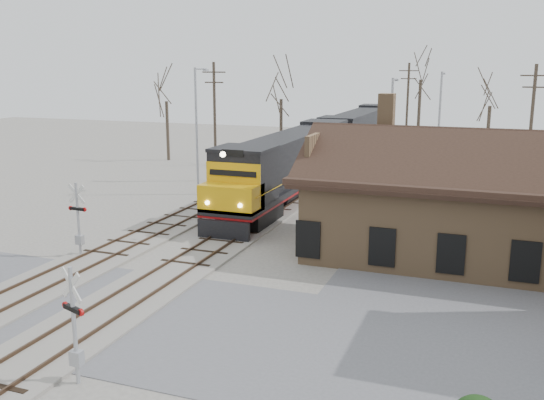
# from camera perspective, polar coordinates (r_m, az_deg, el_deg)

# --- Properties ---
(ground) EXTENTS (140.00, 140.00, 0.00)m
(ground) POSITION_cam_1_polar(r_m,az_deg,el_deg) (24.60, -14.91, -10.16)
(ground) COLOR #A5A095
(ground) RESTS_ON ground
(road) EXTENTS (60.00, 9.00, 0.03)m
(road) POSITION_cam_1_polar(r_m,az_deg,el_deg) (24.60, -14.91, -10.13)
(road) COLOR #5E5E63
(road) RESTS_ON ground
(track_main) EXTENTS (3.40, 90.00, 0.24)m
(track_main) POSITION_cam_1_polar(r_m,az_deg,el_deg) (37.15, -1.56, -1.87)
(track_main) COLOR #A5A095
(track_main) RESTS_ON ground
(track_siding) EXTENTS (3.40, 90.00, 0.24)m
(track_siding) POSITION_cam_1_polar(r_m,az_deg,el_deg) (39.00, -7.70, -1.28)
(track_siding) COLOR #A5A095
(track_siding) RESTS_ON ground
(depot) EXTENTS (15.20, 9.31, 7.90)m
(depot) POSITION_cam_1_polar(r_m,az_deg,el_deg) (31.18, 17.14, -0.83)
(depot) COLOR #916F4B
(depot) RESTS_ON ground
(locomotive_lead) EXTENTS (3.25, 21.74, 4.83)m
(locomotive_lead) POSITION_cam_1_polar(r_m,az_deg,el_deg) (41.71, 1.26, 3.20)
(locomotive_lead) COLOR black
(locomotive_lead) RESTS_ON ground
(locomotive_trailing) EXTENTS (3.25, 21.74, 4.57)m
(locomotive_trailing) POSITION_cam_1_polar(r_m,az_deg,el_deg) (62.74, 7.91, 6.25)
(locomotive_trailing) COLOR black
(locomotive_trailing) RESTS_ON ground
(crossbuck_near) EXTENTS (1.01, 0.43, 3.67)m
(crossbuck_near) POSITION_cam_1_polar(r_m,az_deg,el_deg) (19.11, -18.09, -11.48)
(crossbuck_near) COLOR #A5A8AD
(crossbuck_near) RESTS_ON ground
(crossbuck_far) EXTENTS (1.07, 0.28, 3.73)m
(crossbuck_far) POSITION_cam_1_polar(r_m,az_deg,el_deg) (31.43, -17.76, -1.95)
(crossbuck_far) COLOR #A5A8AD
(crossbuck_far) RESTS_ON ground
(streetlight_a) EXTENTS (0.25, 2.04, 9.17)m
(streetlight_a) POSITION_cam_1_polar(r_m,az_deg,el_deg) (44.44, -7.04, 7.06)
(streetlight_a) COLOR #A5A8AD
(streetlight_a) RESTS_ON ground
(streetlight_b) EXTENTS (0.25, 2.04, 8.48)m
(streetlight_b) POSITION_cam_1_polar(r_m,az_deg,el_deg) (43.46, 11.14, 6.33)
(streetlight_b) COLOR #A5A8AD
(streetlight_b) RESTS_ON ground
(streetlight_c) EXTENTS (0.25, 2.04, 8.84)m
(streetlight_c) POSITION_cam_1_polar(r_m,az_deg,el_deg) (50.93, 15.47, 7.20)
(streetlight_c) COLOR #A5A8AD
(streetlight_c) RESTS_ON ground
(utility_pole_a) EXTENTS (2.00, 0.24, 9.58)m
(utility_pole_a) POSITION_cam_1_polar(r_m,az_deg,el_deg) (49.51, -5.41, 7.53)
(utility_pole_a) COLOR #382D23
(utility_pole_a) RESTS_ON ground
(utility_pole_b) EXTENTS (2.00, 0.24, 9.57)m
(utility_pole_b) POSITION_cam_1_polar(r_m,az_deg,el_deg) (64.91, 12.61, 8.47)
(utility_pole_b) COLOR #382D23
(utility_pole_b) RESTS_ON ground
(utility_pole_c) EXTENTS (2.00, 0.24, 9.42)m
(utility_pole_c) POSITION_cam_1_polar(r_m,az_deg,el_deg) (47.04, 23.17, 6.21)
(utility_pole_c) COLOR #382D23
(utility_pole_c) RESTS_ON ground
(tree_a) EXTENTS (3.90, 3.90, 9.56)m
(tree_a) POSITION_cam_1_polar(r_m,az_deg,el_deg) (61.25, -9.94, 10.03)
(tree_a) COLOR #382D23
(tree_a) RESTS_ON ground
(tree_b) EXTENTS (4.14, 4.14, 10.13)m
(tree_b) POSITION_cam_1_polar(r_m,az_deg,el_deg) (57.77, 0.87, 10.48)
(tree_b) COLOR #382D23
(tree_b) RESTS_ON ground
(tree_c) EXTENTS (5.26, 5.26, 12.89)m
(tree_c) POSITION_cam_1_polar(r_m,az_deg,el_deg) (64.32, 13.88, 12.10)
(tree_c) COLOR #382D23
(tree_c) RESTS_ON ground
(tree_d) EXTENTS (3.79, 3.79, 9.29)m
(tree_d) POSITION_cam_1_polar(r_m,az_deg,el_deg) (59.43, 19.89, 9.22)
(tree_d) COLOR #382D23
(tree_d) RESTS_ON ground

